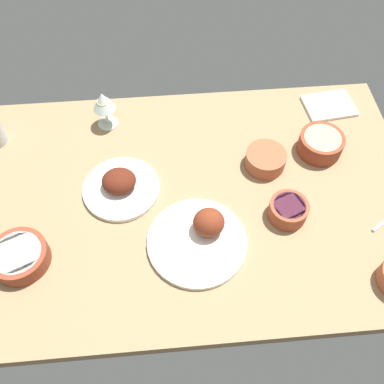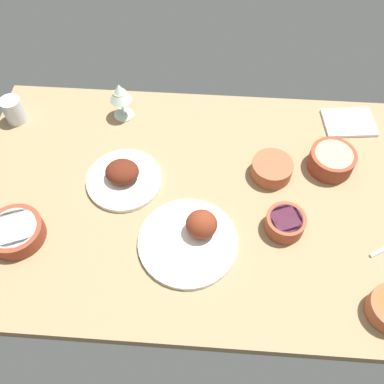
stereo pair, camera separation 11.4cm
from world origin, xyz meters
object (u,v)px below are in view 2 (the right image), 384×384
bowl_onions (285,223)px  folded_napkin (349,123)px  wine_glass (120,94)px  bowl_pasta (332,160)px  plate_near_viewer (123,177)px  plate_center_main (193,236)px  water_tumbler (13,110)px  bowl_cream (16,232)px  bowl_potatoes (272,168)px

bowl_onions → folded_napkin: (-24.79, -43.48, -2.45)cm
bowl_onions → wine_glass: 68.88cm
bowl_pasta → plate_near_viewer: bearing=9.0°
plate_near_viewer → plate_center_main: plate_center_main is taller
wine_glass → folded_napkin: wine_glass is taller
bowl_onions → water_tumbler: bearing=-22.3°
folded_napkin → bowl_onions: bearing=60.3°
bowl_cream → bowl_onions: 77.11cm
bowl_cream → bowl_pasta: size_ratio=1.11×
bowl_potatoes → water_tumbler: bearing=-11.5°
bowl_onions → folded_napkin: size_ratio=0.67×
bowl_pasta → water_tumbler: bearing=-7.2°
plate_center_main → bowl_potatoes: size_ratio=2.21×
folded_napkin → bowl_cream: bearing=27.0°
bowl_potatoes → folded_napkin: bearing=-139.4°
plate_center_main → water_tumbler: bearing=-33.7°
bowl_cream → folded_napkin: 113.91cm
bowl_onions → folded_napkin: bearing=-119.7°
bowl_cream → bowl_onions: bearing=-173.9°
plate_near_viewer → wine_glass: bearing=-80.5°
plate_center_main → wine_glass: bearing=-59.8°
bowl_cream → bowl_pasta: 97.97cm
bowl_potatoes → water_tumbler: (87.85, -17.80, 1.57)cm
bowl_potatoes → bowl_pasta: bowl_pasta is taller
plate_near_viewer → wine_glass: size_ratio=1.70×
bowl_pasta → folded_napkin: (-8.91, -19.58, -2.90)cm
plate_center_main → bowl_cream: bearing=2.6°
bowl_onions → wine_glass: (54.08, -42.10, 6.87)cm
bowl_onions → water_tumbler: 98.33cm
plate_center_main → wine_glass: wine_glass is taller
bowl_pasta → plate_center_main: bearing=35.4°
bowl_pasta → water_tumbler: size_ratio=1.60×
plate_near_viewer → bowl_pasta: 66.02cm
bowl_cream → water_tumbler: water_tumbler is taller
bowl_potatoes → bowl_cream: bowl_potatoes is taller
water_tumbler → folded_napkin: bearing=-177.0°
bowl_potatoes → water_tumbler: water_tumbler is taller
bowl_potatoes → wine_glass: wine_glass is taller
bowl_potatoes → bowl_onions: (-3.11, 19.53, 0.11)cm
bowl_pasta → folded_napkin: bearing=-114.5°
plate_center_main → water_tumbler: size_ratio=3.17×
plate_near_viewer → folded_napkin: 79.93cm
plate_near_viewer → wine_glass: wine_glass is taller
plate_near_viewer → bowl_onions: plate_near_viewer is taller
folded_napkin → wine_glass: bearing=1.0°
wine_glass → folded_napkin: bearing=-179.0°
plate_near_viewer → folded_napkin: plate_near_viewer is taller
bowl_cream → water_tumbler: 47.80cm
bowl_cream → wine_glass: 55.64cm
plate_near_viewer → water_tumbler: (41.64, -23.73, 2.28)cm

